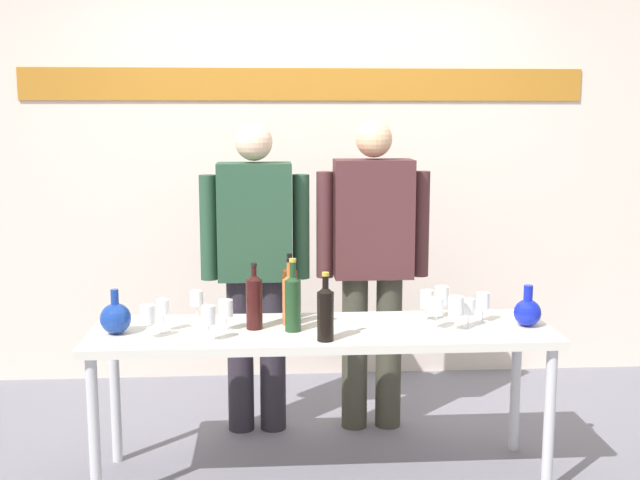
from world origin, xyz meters
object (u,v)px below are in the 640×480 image
display_table (322,342)px  wine_bottle_4 (293,301)px  wine_bottle_0 (290,297)px  wine_glass_right_1 (483,301)px  wine_bottle_3 (325,311)px  wine_glass_left_3 (197,299)px  wine_glass_right_0 (437,307)px  wine_glass_right_5 (427,300)px  wine_glass_left_0 (209,316)px  wine_glass_left_1 (226,309)px  wine_glass_left_4 (148,315)px  presenter_left (255,260)px  wine_bottle_2 (254,300)px  wine_glass_right_2 (442,296)px  decanter_blue_right (527,312)px  wine_bottle_1 (290,290)px  wine_glass_right_3 (456,306)px  wine_glass_left_2 (163,308)px  wine_glass_right_4 (468,307)px  decanter_blue_left (116,318)px  presenter_right (373,256)px

display_table → wine_bottle_4: wine_bottle_4 is taller
wine_bottle_0 → wine_glass_right_1: (0.92, -0.01, -0.03)m
wine_bottle_3 → wine_glass_left_3: wine_bottle_3 is taller
wine_bottle_4 → wine_glass_right_0: wine_bottle_4 is taller
wine_glass_right_5 → wine_glass_left_0: bearing=-164.9°
wine_bottle_3 → wine_glass_left_1: wine_bottle_3 is taller
wine_glass_left_4 → wine_glass_right_5: bearing=9.5°
wine_glass_left_3 → wine_bottle_4: bearing=-31.1°
presenter_left → wine_glass_right_0: (0.84, -0.65, -0.11)m
wine_bottle_4 → wine_glass_left_0: bearing=-159.4°
wine_bottle_2 → wine_glass_left_0: (-0.20, -0.19, -0.02)m
wine_glass_left_3 → wine_glass_right_2: (1.19, -0.07, 0.01)m
wine_bottle_2 → decanter_blue_right: bearing=-1.8°
wine_glass_right_5 → wine_bottle_2: bearing=-174.2°
wine_bottle_1 → wine_glass_right_3: 0.80m
wine_bottle_4 → wine_glass_right_2: bearing=16.1°
wine_bottle_3 → wine_glass_left_1: 0.48m
presenter_left → wine_bottle_1: (0.17, -0.41, -0.07)m
wine_bottle_1 → wine_glass_right_5: 0.66m
wine_bottle_2 → wine_glass_right_1: size_ratio=2.17×
wine_glass_left_2 → wine_glass_right_4: (1.40, -0.02, -0.02)m
wine_glass_left_3 → wine_glass_right_4: bearing=-11.7°
wine_bottle_2 → wine_glass_left_1: (-0.13, -0.02, -0.04)m
wine_glass_left_1 → wine_glass_right_1: bearing=3.3°
decanter_blue_left → wine_glass_right_2: decanter_blue_left is taller
wine_glass_right_3 → wine_glass_right_5: bearing=118.2°
display_table → wine_glass_left_0: bearing=-160.8°
display_table → wine_bottle_1: wine_bottle_1 is taller
decanter_blue_right → wine_glass_left_4: (-1.73, -0.09, 0.04)m
wine_glass_left_2 → wine_glass_left_4: wine_glass_left_4 is taller
wine_bottle_0 → wine_glass_left_3: 0.48m
wine_bottle_2 → wine_glass_left_0: 0.27m
wine_bottle_4 → wine_glass_right_2: wine_bottle_4 is taller
decanter_blue_right → wine_glass_left_1: bearing=179.1°
wine_bottle_0 → wine_glass_left_1: 0.31m
decanter_blue_left → wine_glass_left_1: bearing=2.7°
wine_bottle_2 → wine_glass_right_5: bearing=5.8°
wine_glass_right_4 → wine_glass_left_1: bearing=179.0°
presenter_left → wine_bottle_3: 0.87m
wine_bottle_3 → wine_glass_right_0: (0.52, 0.16, -0.03)m
wine_bottle_4 → wine_glass_right_5: (0.64, 0.13, -0.04)m
decanter_blue_right → wine_bottle_3: wine_bottle_3 is taller
wine_glass_right_2 → wine_glass_right_5: size_ratio=1.00×
wine_bottle_2 → wine_glass_right_5: size_ratio=2.05×
wine_bottle_4 → wine_glass_left_2: bearing=177.0°
display_table → wine_glass_left_0: size_ratio=13.41×
wine_glass_right_2 → decanter_blue_right: bearing=-29.2°
presenter_right → wine_bottle_2: 0.87m
wine_bottle_1 → wine_bottle_4: bearing=-88.0°
wine_glass_left_4 → wine_bottle_4: bearing=7.2°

